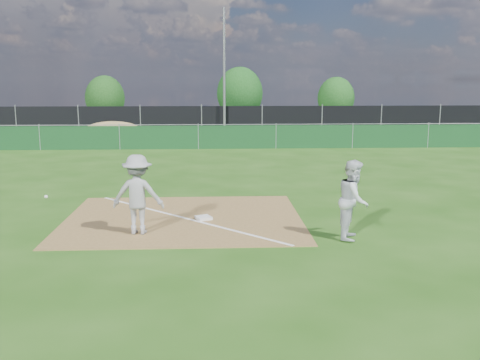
# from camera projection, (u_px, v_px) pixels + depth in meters

# --- Properties ---
(ground) EXTENTS (90.00, 90.00, 0.00)m
(ground) POSITION_uv_depth(u_px,v_px,m) (195.00, 164.00, 22.56)
(ground) COLOR #214D10
(ground) RESTS_ON ground
(infield_dirt) EXTENTS (6.00, 5.00, 0.02)m
(infield_dirt) POSITION_uv_depth(u_px,v_px,m) (184.00, 218.00, 13.73)
(infield_dirt) COLOR brown
(infield_dirt) RESTS_ON ground
(foul_line) EXTENTS (5.01, 5.01, 0.01)m
(foul_line) POSITION_uv_depth(u_px,v_px,m) (184.00, 218.00, 13.72)
(foul_line) COLOR white
(foul_line) RESTS_ON infield_dirt
(green_fence) EXTENTS (44.00, 0.05, 1.20)m
(green_fence) POSITION_uv_depth(u_px,v_px,m) (198.00, 137.00, 27.36)
(green_fence) COLOR #0F3919
(green_fence) RESTS_ON ground
(dirt_mound) EXTENTS (3.38, 2.60, 1.17)m
(dirt_mound) POSITION_uv_depth(u_px,v_px,m) (113.00, 132.00, 30.55)
(dirt_mound) COLOR #9B804A
(dirt_mound) RESTS_ON ground
(black_fence) EXTENTS (46.00, 0.04, 1.80)m
(black_fence) POSITION_uv_depth(u_px,v_px,m) (202.00, 120.00, 35.15)
(black_fence) COLOR black
(black_fence) RESTS_ON ground
(parking_lot) EXTENTS (46.00, 9.00, 0.01)m
(parking_lot) POSITION_uv_depth(u_px,v_px,m) (203.00, 127.00, 40.23)
(parking_lot) COLOR black
(parking_lot) RESTS_ON ground
(light_pole) EXTENTS (0.16, 0.16, 8.00)m
(light_pole) POSITION_uv_depth(u_px,v_px,m) (224.00, 72.00, 34.36)
(light_pole) COLOR slate
(light_pole) RESTS_ON ground
(first_base) EXTENTS (0.47, 0.47, 0.07)m
(first_base) POSITION_uv_depth(u_px,v_px,m) (204.00, 218.00, 13.59)
(first_base) COLOR white
(first_base) RESTS_ON infield_dirt
(play_at_first) EXTENTS (2.63, 0.78, 1.83)m
(play_at_first) POSITION_uv_depth(u_px,v_px,m) (138.00, 194.00, 12.21)
(play_at_first) COLOR #A5A5A7
(play_at_first) RESTS_ON infield_dirt
(runner) EXTENTS (0.93, 1.04, 1.78)m
(runner) POSITION_uv_depth(u_px,v_px,m) (354.00, 200.00, 11.88)
(runner) COLOR silver
(runner) RESTS_ON ground
(car_left) EXTENTS (4.38, 1.87, 1.48)m
(car_left) POSITION_uv_depth(u_px,v_px,m) (128.00, 118.00, 38.53)
(car_left) COLOR #A9AAB0
(car_left) RESTS_ON parking_lot
(car_mid) EXTENTS (4.85, 2.44, 1.53)m
(car_mid) POSITION_uv_depth(u_px,v_px,m) (215.00, 116.00, 40.58)
(car_mid) COLOR black
(car_mid) RESTS_ON parking_lot
(car_right) EXTENTS (4.56, 2.64, 1.24)m
(car_right) POSITION_uv_depth(u_px,v_px,m) (289.00, 119.00, 39.73)
(car_right) COLOR black
(car_right) RESTS_ON parking_lot
(tree_left) EXTENTS (3.25, 3.25, 3.85)m
(tree_left) POSITION_uv_depth(u_px,v_px,m) (105.00, 98.00, 44.64)
(tree_left) COLOR #382316
(tree_left) RESTS_ON ground
(tree_mid) EXTENTS (3.86, 3.86, 4.57)m
(tree_mid) POSITION_uv_depth(u_px,v_px,m) (240.00, 93.00, 45.04)
(tree_mid) COLOR #382316
(tree_mid) RESTS_ON ground
(tree_right) EXTENTS (3.16, 3.16, 3.75)m
(tree_right) POSITION_uv_depth(u_px,v_px,m) (336.00, 98.00, 46.19)
(tree_right) COLOR #382316
(tree_right) RESTS_ON ground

